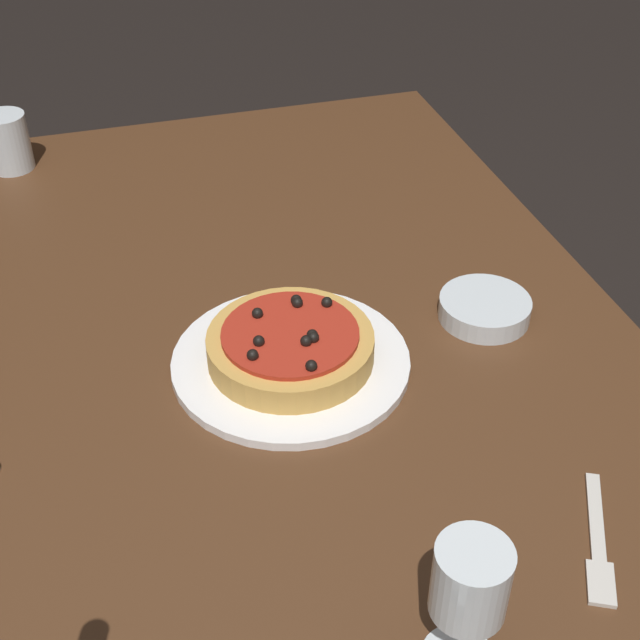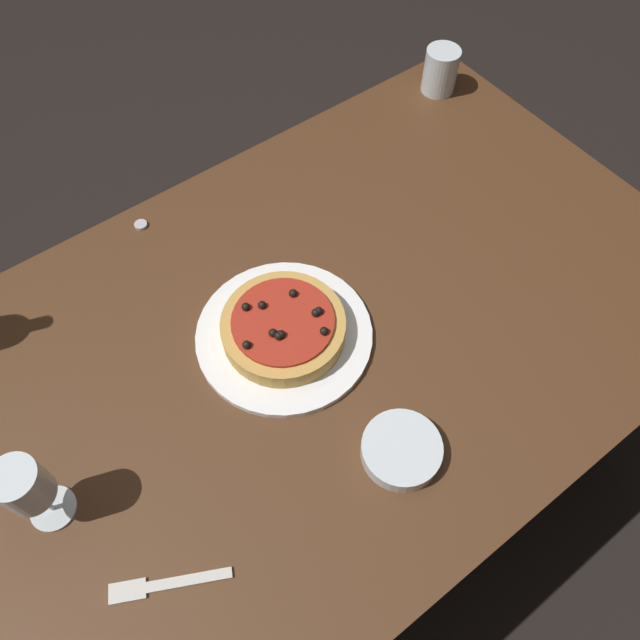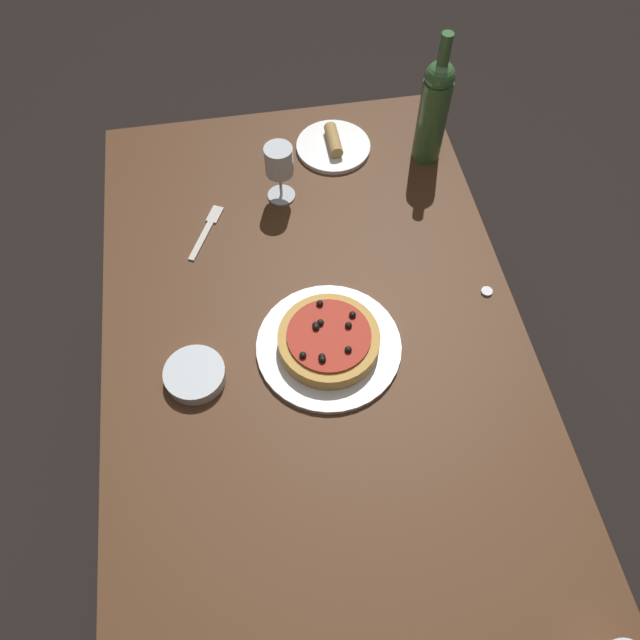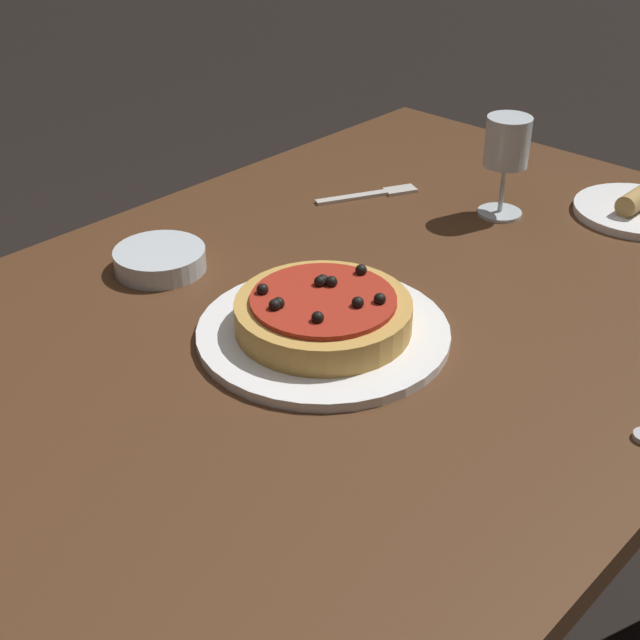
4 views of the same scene
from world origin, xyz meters
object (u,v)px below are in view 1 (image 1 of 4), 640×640
object	(u,v)px
dinner_plate	(291,362)
wine_glass	(470,587)
dining_table	(307,409)
water_cup	(7,142)
fork	(598,545)
side_bowl	(485,308)
pizza	(290,345)

from	to	relation	value
dinner_plate	wine_glass	xyz separation A→B (m)	(0.43, 0.04, 0.10)
dining_table	water_cup	xyz separation A→B (m)	(-0.62, -0.34, 0.13)
fork	dinner_plate	bearing A→B (deg)	-121.28
water_cup	fork	size ratio (longest dim) A/B	0.61
dinner_plate	side_bowl	bearing A→B (deg)	95.08
dinner_plate	water_cup	bearing A→B (deg)	-153.21
wine_glass	dinner_plate	bearing A→B (deg)	-174.85
water_cup	fork	distance (m)	1.12
side_bowl	dining_table	bearing A→B (deg)	-86.19
dinner_plate	fork	world-z (taller)	dinner_plate
pizza	water_cup	world-z (taller)	water_cup
dining_table	water_cup	world-z (taller)	water_cup
wine_glass	water_cup	world-z (taller)	wine_glass
pizza	dining_table	bearing A→B (deg)	108.57
pizza	fork	size ratio (longest dim) A/B	1.31
dinner_plate	fork	xyz separation A→B (m)	(0.35, 0.22, -0.00)
pizza	side_bowl	size ratio (longest dim) A/B	1.69
pizza	side_bowl	distance (m)	0.27
water_cup	fork	bearing A→B (deg)	28.71
pizza	water_cup	bearing A→B (deg)	-153.21
fork	side_bowl	bearing A→B (deg)	-160.79
dining_table	side_bowl	size ratio (longest dim) A/B	12.23
wine_glass	fork	distance (m)	0.22
dining_table	wine_glass	world-z (taller)	wine_glass
wine_glass	water_cup	size ratio (longest dim) A/B	1.56
water_cup	side_bowl	xyz separation A→B (m)	(0.61, 0.59, -0.03)
dining_table	side_bowl	xyz separation A→B (m)	(-0.02, 0.25, 0.10)
side_bowl	wine_glass	bearing A→B (deg)	-27.14
dining_table	wine_glass	distance (m)	0.47
wine_glass	side_bowl	size ratio (longest dim) A/B	1.23
water_cup	dinner_plate	bearing A→B (deg)	26.79
dining_table	water_cup	distance (m)	0.72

